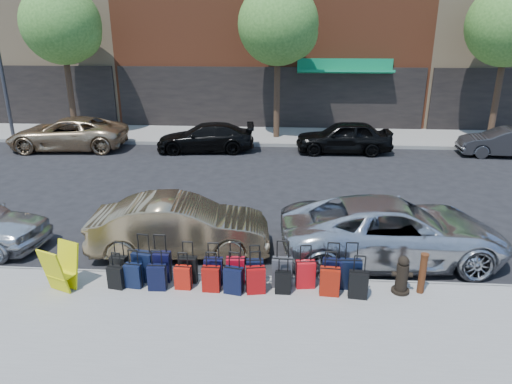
# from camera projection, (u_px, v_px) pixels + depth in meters

# --- Properties ---
(ground) EXTENTS (120.00, 120.00, 0.00)m
(ground) POSITION_uv_depth(u_px,v_px,m) (252.00, 207.00, 14.33)
(ground) COLOR black
(ground) RESTS_ON ground
(sidewalk_near) EXTENTS (60.00, 4.00, 0.15)m
(sidewalk_near) POSITION_uv_depth(u_px,v_px,m) (223.00, 336.00, 8.20)
(sidewalk_near) COLOR gray
(sidewalk_near) RESTS_ON ground
(sidewalk_far) EXTENTS (60.00, 4.00, 0.15)m
(sidewalk_far) POSITION_uv_depth(u_px,v_px,m) (267.00, 136.00, 23.70)
(sidewalk_far) COLOR gray
(sidewalk_far) RESTS_ON ground
(curb_near) EXTENTS (60.00, 0.08, 0.15)m
(curb_near) POSITION_uv_depth(u_px,v_px,m) (236.00, 278.00, 10.10)
(curb_near) COLOR gray
(curb_near) RESTS_ON ground
(curb_far) EXTENTS (60.00, 0.08, 0.15)m
(curb_far) POSITION_uv_depth(u_px,v_px,m) (265.00, 145.00, 21.81)
(curb_far) COLOR gray
(curb_far) RESTS_ON ground
(tree_left) EXTENTS (3.80, 3.80, 7.27)m
(tree_left) POSITION_uv_depth(u_px,v_px,m) (64.00, 27.00, 22.10)
(tree_left) COLOR black
(tree_left) RESTS_ON sidewalk_far
(tree_center) EXTENTS (3.80, 3.80, 7.27)m
(tree_center) POSITION_uv_depth(u_px,v_px,m) (281.00, 27.00, 21.40)
(tree_center) COLOR black
(tree_center) RESTS_ON sidewalk_far
(tree_right) EXTENTS (3.80, 3.80, 7.27)m
(tree_right) POSITION_uv_depth(u_px,v_px,m) (512.00, 27.00, 20.70)
(tree_right) COLOR black
(tree_right) RESTS_ON sidewalk_far
(streetlight) EXTENTS (2.59, 0.18, 8.00)m
(streetlight) POSITION_uv_depth(u_px,v_px,m) (1.00, 43.00, 21.89)
(streetlight) COLOR #333338
(streetlight) RESTS_ON sidewalk_far
(suitcase_front_0) EXTENTS (0.37, 0.24, 0.85)m
(suitcase_front_0) POSITION_uv_depth(u_px,v_px,m) (119.00, 267.00, 9.87)
(suitcase_front_0) COLOR black
(suitcase_front_0) RESTS_ON sidewalk_near
(suitcase_front_1) EXTENTS (0.48, 0.31, 1.06)m
(suitcase_front_1) POSITION_uv_depth(u_px,v_px,m) (144.00, 266.00, 9.78)
(suitcase_front_1) COLOR black
(suitcase_front_1) RESTS_ON sidewalk_near
(suitcase_front_2) EXTENTS (0.44, 0.25, 1.05)m
(suitcase_front_2) POSITION_uv_depth(u_px,v_px,m) (161.00, 266.00, 9.78)
(suitcase_front_2) COLOR black
(suitcase_front_2) RESTS_ON sidewalk_near
(suitcase_front_3) EXTENTS (0.38, 0.21, 0.92)m
(suitcase_front_3) POSITION_uv_depth(u_px,v_px,m) (188.00, 269.00, 9.75)
(suitcase_front_3) COLOR black
(suitcase_front_3) RESTS_ON sidewalk_near
(suitcase_front_4) EXTENTS (0.39, 0.22, 0.94)m
(suitcase_front_4) POSITION_uv_depth(u_px,v_px,m) (214.00, 271.00, 9.66)
(suitcase_front_4) COLOR black
(suitcase_front_4) RESTS_ON sidewalk_near
(suitcase_front_5) EXTENTS (0.40, 0.23, 0.93)m
(suitcase_front_5) POSITION_uv_depth(u_px,v_px,m) (236.00, 270.00, 9.69)
(suitcase_front_5) COLOR #A50A1B
(suitcase_front_5) RESTS_ON sidewalk_near
(suitcase_front_6) EXTENTS (0.38, 0.23, 0.87)m
(suitcase_front_6) POSITION_uv_depth(u_px,v_px,m) (255.00, 272.00, 9.68)
(suitcase_front_6) COLOR black
(suitcase_front_6) RESTS_ON sidewalk_near
(suitcase_front_7) EXTENTS (0.44, 0.26, 1.03)m
(suitcase_front_7) POSITION_uv_depth(u_px,v_px,m) (282.00, 272.00, 9.56)
(suitcase_front_7) COLOR #353539
(suitcase_front_7) RESTS_ON sidewalk_near
(suitcase_front_8) EXTENTS (0.42, 0.26, 0.94)m
(suitcase_front_8) POSITION_uv_depth(u_px,v_px,m) (305.00, 274.00, 9.54)
(suitcase_front_8) COLOR #B30B12
(suitcase_front_8) RESTS_ON sidewalk_near
(suitcase_front_9) EXTENTS (0.44, 0.27, 1.00)m
(suitcase_front_9) POSITION_uv_depth(u_px,v_px,m) (332.00, 273.00, 9.53)
(suitcase_front_9) COLOR black
(suitcase_front_9) RESTS_ON sidewalk_near
(suitcase_front_10) EXTENTS (0.42, 0.24, 1.02)m
(suitcase_front_10) POSITION_uv_depth(u_px,v_px,m) (351.00, 274.00, 9.50)
(suitcase_front_10) COLOR black
(suitcase_front_10) RESTS_ON sidewalk_near
(suitcase_back_0) EXTENTS (0.36, 0.25, 0.80)m
(suitcase_back_0) POSITION_uv_depth(u_px,v_px,m) (116.00, 277.00, 9.52)
(suitcase_back_0) COLOR black
(suitcase_back_0) RESTS_ON sidewalk_near
(suitcase_back_1) EXTENTS (0.37, 0.24, 0.84)m
(suitcase_back_1) POSITION_uv_depth(u_px,v_px,m) (134.00, 275.00, 9.55)
(suitcase_back_1) COLOR black
(suitcase_back_1) RESTS_ON sidewalk_near
(suitcase_back_2) EXTENTS (0.38, 0.23, 0.88)m
(suitcase_back_2) POSITION_uv_depth(u_px,v_px,m) (157.00, 277.00, 9.46)
(suitcase_back_2) COLOR black
(suitcase_back_2) RESTS_ON sidewalk_near
(suitcase_back_3) EXTENTS (0.35, 0.21, 0.81)m
(suitcase_back_3) POSITION_uv_depth(u_px,v_px,m) (183.00, 277.00, 9.50)
(suitcase_back_3) COLOR #B3170B
(suitcase_back_3) RESTS_ON sidewalk_near
(suitcase_back_4) EXTENTS (0.37, 0.22, 0.86)m
(suitcase_back_4) POSITION_uv_depth(u_px,v_px,m) (211.00, 279.00, 9.41)
(suitcase_back_4) COLOR #930E09
(suitcase_back_4) RESTS_ON sidewalk_near
(suitcase_back_5) EXTENTS (0.41, 0.29, 0.90)m
(suitcase_back_5) POSITION_uv_depth(u_px,v_px,m) (234.00, 280.00, 9.33)
(suitcase_back_5) COLOR black
(suitcase_back_5) RESTS_ON sidewalk_near
(suitcase_back_6) EXTENTS (0.42, 0.29, 0.91)m
(suitcase_back_6) POSITION_uv_depth(u_px,v_px,m) (256.00, 280.00, 9.34)
(suitcase_back_6) COLOR #93090B
(suitcase_back_6) RESTS_ON sidewalk_near
(suitcase_back_7) EXTENTS (0.32, 0.19, 0.76)m
(suitcase_back_7) POSITION_uv_depth(u_px,v_px,m) (283.00, 282.00, 9.34)
(suitcase_back_7) COLOR black
(suitcase_back_7) RESTS_ON sidewalk_near
(suitcase_back_9) EXTENTS (0.41, 0.26, 0.94)m
(suitcase_back_9) POSITION_uv_depth(u_px,v_px,m) (330.00, 281.00, 9.26)
(suitcase_back_9) COLOR maroon
(suitcase_back_9) RESTS_ON sidewalk_near
(suitcase_back_10) EXTENTS (0.40, 0.26, 0.91)m
(suitcase_back_10) POSITION_uv_depth(u_px,v_px,m) (358.00, 285.00, 9.17)
(suitcase_back_10) COLOR black
(suitcase_back_10) RESTS_ON sidewalk_near
(fire_hydrant) EXTENTS (0.41, 0.37, 0.82)m
(fire_hydrant) POSITION_uv_depth(u_px,v_px,m) (402.00, 276.00, 9.31)
(fire_hydrant) COLOR black
(fire_hydrant) RESTS_ON sidewalk_near
(bollard) EXTENTS (0.16, 0.16, 0.88)m
(bollard) POSITION_uv_depth(u_px,v_px,m) (422.00, 273.00, 9.28)
(bollard) COLOR #38190C
(bollard) RESTS_ON sidewalk_near
(display_rack) EXTENTS (0.73, 0.77, 0.98)m
(display_rack) POSITION_uv_depth(u_px,v_px,m) (61.00, 268.00, 9.38)
(display_rack) COLOR yellow
(display_rack) RESTS_ON sidewalk_near
(car_near_1) EXTENTS (4.47, 1.92, 1.43)m
(car_near_1) POSITION_uv_depth(u_px,v_px,m) (180.00, 227.00, 11.19)
(car_near_1) COLOR #967F5C
(car_near_1) RESTS_ON ground
(car_near_2) EXTENTS (5.55, 2.94, 1.49)m
(car_near_2) POSITION_uv_depth(u_px,v_px,m) (393.00, 230.00, 10.91)
(car_near_2) COLOR silver
(car_near_2) RESTS_ON ground
(car_far_0) EXTENTS (5.50, 2.85, 1.48)m
(car_far_0) POSITION_uv_depth(u_px,v_px,m) (68.00, 134.00, 21.11)
(car_far_0) COLOR tan
(car_far_0) RESTS_ON ground
(car_far_1) EXTENTS (4.58, 2.23, 1.28)m
(car_far_1) POSITION_uv_depth(u_px,v_px,m) (206.00, 137.00, 20.78)
(car_far_1) COLOR black
(car_far_1) RESTS_ON ground
(car_far_2) EXTENTS (4.29, 1.81, 1.45)m
(car_far_2) POSITION_uv_depth(u_px,v_px,m) (344.00, 137.00, 20.51)
(car_far_2) COLOR black
(car_far_2) RESTS_ON ground
(car_far_3) EXTENTS (3.94, 1.63, 1.27)m
(car_far_3) POSITION_uv_depth(u_px,v_px,m) (505.00, 142.00, 19.93)
(car_far_3) COLOR #363639
(car_far_3) RESTS_ON ground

